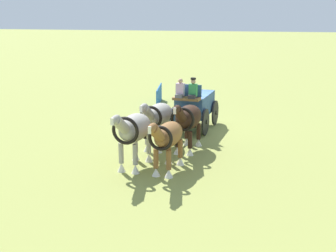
{
  "coord_description": "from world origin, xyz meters",
  "views": [
    {
      "loc": [
        21.03,
        3.26,
        5.64
      ],
      "look_at": [
        4.35,
        -0.41,
        1.2
      ],
      "focal_mm": 47.35,
      "sensor_mm": 36.0,
      "label": 1
    }
  ],
  "objects_px": {
    "show_wagon": "(194,105)",
    "draft_horse_rear_near": "(188,119)",
    "draft_horse_rear_off": "(158,117)",
    "draft_horse_lead_off": "(134,130)",
    "draft_horse_lead_near": "(167,137)"
  },
  "relations": [
    {
      "from": "draft_horse_lead_near",
      "to": "draft_horse_rear_off",
      "type": "bearing_deg",
      "value": -159.67
    },
    {
      "from": "show_wagon",
      "to": "draft_horse_rear_off",
      "type": "bearing_deg",
      "value": -16.77
    },
    {
      "from": "draft_horse_rear_off",
      "to": "draft_horse_lead_off",
      "type": "distance_m",
      "value": 2.59
    },
    {
      "from": "show_wagon",
      "to": "draft_horse_rear_near",
      "type": "height_order",
      "value": "show_wagon"
    },
    {
      "from": "draft_horse_rear_near",
      "to": "draft_horse_lead_off",
      "type": "bearing_deg",
      "value": -32.71
    },
    {
      "from": "show_wagon",
      "to": "draft_horse_rear_off",
      "type": "height_order",
      "value": "show_wagon"
    },
    {
      "from": "show_wagon",
      "to": "draft_horse_lead_off",
      "type": "xyz_separation_m",
      "value": [
        5.94,
        -1.29,
        0.25
      ]
    },
    {
      "from": "draft_horse_rear_off",
      "to": "draft_horse_lead_off",
      "type": "bearing_deg",
      "value": -6.1
    },
    {
      "from": "show_wagon",
      "to": "draft_horse_lead_near",
      "type": "height_order",
      "value": "show_wagon"
    },
    {
      "from": "draft_horse_lead_near",
      "to": "draft_horse_lead_off",
      "type": "xyz_separation_m",
      "value": [
        -0.16,
        -1.29,
        0.15
      ]
    },
    {
      "from": "draft_horse_lead_off",
      "to": "draft_horse_lead_near",
      "type": "bearing_deg",
      "value": 82.85
    },
    {
      "from": "show_wagon",
      "to": "draft_horse_lead_off",
      "type": "distance_m",
      "value": 6.08
    },
    {
      "from": "draft_horse_lead_near",
      "to": "draft_horse_lead_off",
      "type": "distance_m",
      "value": 1.31
    },
    {
      "from": "draft_horse_rear_off",
      "to": "show_wagon",
      "type": "bearing_deg",
      "value": 163.23
    },
    {
      "from": "show_wagon",
      "to": "draft_horse_lead_near",
      "type": "distance_m",
      "value": 6.1
    }
  ]
}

